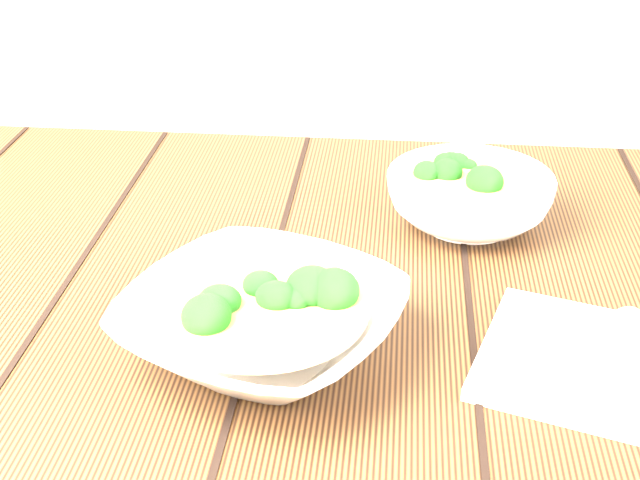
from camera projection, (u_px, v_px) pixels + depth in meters
table at (287, 388)px, 0.94m from camera, size 1.20×0.80×0.75m
soup_bowl_front at (262, 322)px, 0.78m from camera, size 0.31×0.31×0.07m
soup_bowl_back at (469, 198)px, 0.99m from camera, size 0.23×0.23×0.07m
trivet at (248, 272)px, 0.89m from camera, size 0.13×0.13×0.02m
napkin at (606, 367)px, 0.76m from camera, size 0.25×0.23×0.01m
spoon_left at (611, 336)px, 0.79m from camera, size 0.11×0.15×0.01m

